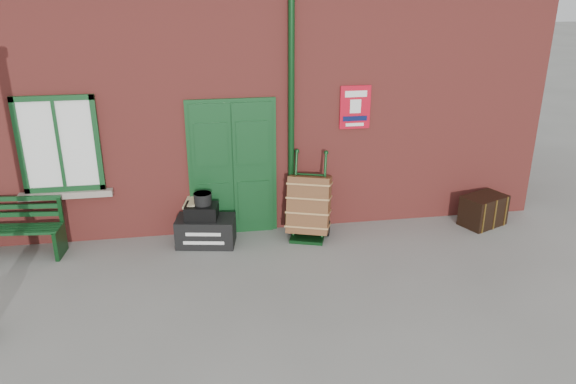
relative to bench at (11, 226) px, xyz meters
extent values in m
plane|color=gray|center=(3.72, -1.20, -0.47)|extent=(80.00, 80.00, 0.00)
cube|color=#993831|center=(3.72, 2.30, 1.53)|extent=(10.00, 4.00, 4.00)
cube|color=#103C1A|center=(3.42, 0.26, 0.63)|extent=(1.42, 0.12, 2.32)
cube|color=white|center=(0.82, 0.25, 1.18)|extent=(1.20, 0.08, 1.50)
cylinder|color=black|center=(4.37, 0.22, 1.53)|extent=(0.10, 0.10, 4.00)
cube|color=red|center=(5.42, 0.27, 1.58)|extent=(0.50, 0.03, 0.70)
cube|color=#103C1A|center=(-0.01, -0.07, -0.02)|extent=(1.54, 0.55, 0.04)
cube|color=#103C1A|center=(0.02, 0.15, 0.26)|extent=(1.50, 0.19, 0.40)
cube|color=black|center=(0.71, -0.15, -0.24)|extent=(0.11, 0.46, 0.45)
cube|color=black|center=(2.93, -0.13, -0.24)|extent=(0.99, 0.66, 0.46)
cube|color=black|center=(2.88, -0.13, 0.10)|extent=(0.56, 0.45, 0.23)
cylinder|color=black|center=(2.91, -0.10, 0.31)|extent=(0.32, 0.32, 0.18)
cube|color=#C6B782|center=(2.78, 0.05, -0.12)|extent=(0.39, 0.54, 0.71)
cube|color=#C6B782|center=(2.96, 0.05, -0.17)|extent=(0.36, 0.48, 0.61)
cube|color=black|center=(4.56, -0.23, -0.44)|extent=(0.63, 0.54, 0.05)
cylinder|color=black|center=(4.40, 0.03, 0.23)|extent=(0.16, 0.37, 1.37)
cylinder|color=black|center=(4.84, -0.13, 0.23)|extent=(0.16, 0.37, 1.37)
cylinder|color=black|center=(4.33, 0.07, -0.34)|extent=(0.13, 0.26, 0.26)
cylinder|color=black|center=(4.92, -0.13, -0.34)|extent=(0.13, 0.26, 0.26)
cube|color=brown|center=(4.61, -0.07, 0.09)|extent=(0.86, 0.90, 1.01)
cube|color=black|center=(7.66, -0.13, -0.21)|extent=(0.86, 0.73, 0.53)
camera|label=1|loc=(2.92, -8.32, 3.60)|focal=35.00mm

